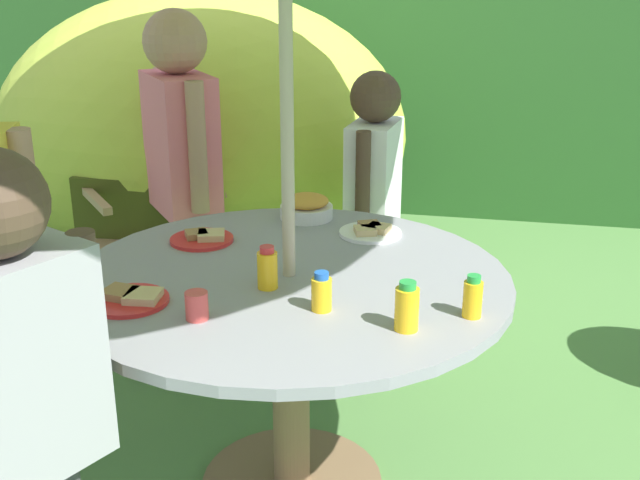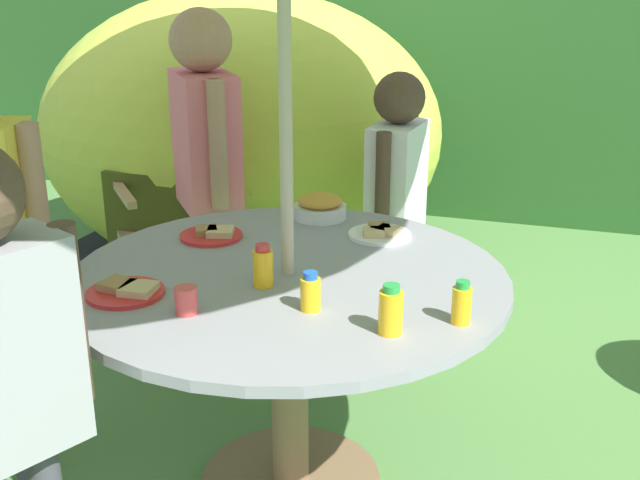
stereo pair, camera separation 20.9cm
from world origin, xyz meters
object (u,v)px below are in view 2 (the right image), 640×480
Objects in this scene: garden_table at (289,325)px; cup_near at (186,300)px; wooden_chair at (176,204)px; juice_bottle_center_back at (391,311)px; juice_bottle_mid_left at (263,267)px; snack_bowl at (320,207)px; dome_tent at (241,133)px; child_in_pink_shirt at (206,142)px; plate_near_left at (380,233)px; plate_near_right at (126,291)px; child_in_white_shirt at (397,180)px; plate_center_front at (212,234)px; juice_bottle_far_left at (311,293)px; juice_bottle_far_right at (462,304)px.

cup_near reaches higher than garden_table.
juice_bottle_center_back is (1.24, -1.29, 0.24)m from wooden_chair.
snack_bowl is at bearing 92.60° from juice_bottle_mid_left.
wooden_chair is 0.44× the size of dome_tent.
wooden_chair reaches higher than juice_bottle_center_back.
child_in_pink_shirt reaches higher than plate_near_left.
plate_near_right is (-0.36, -0.27, 0.17)m from garden_table.
child_in_white_shirt is at bearing -40.32° from dome_tent.
cup_near is at bearing -115.14° from plate_near_left.
plate_center_front is at bearing -11.81° from child_in_pink_shirt.
juice_bottle_far_left is (0.47, -0.42, 0.04)m from plate_center_front.
child_in_pink_shirt is at bearing 153.27° from plate_near_left.
juice_bottle_far_left is at bearing -74.51° from snack_bowl.
dome_tent is at bearing 157.19° from child_in_pink_shirt.
juice_bottle_mid_left is (0.57, -0.88, -0.11)m from child_in_pink_shirt.
juice_bottle_mid_left is (-0.03, -0.10, 0.22)m from garden_table.
plate_near_left is at bearing 50.49° from plate_near_right.
plate_center_front is 0.84m from juice_bottle_center_back.
juice_bottle_center_back is (0.96, -1.05, -0.11)m from child_in_pink_shirt.
cup_near is at bearing -102.45° from wooden_chair.
child_in_white_shirt is (0.97, -0.76, 0.03)m from dome_tent.
snack_bowl is (0.81, -1.23, 0.05)m from dome_tent.
child_in_white_shirt is at bearing 91.63° from juice_bottle_far_left.
juice_bottle_far_left is (1.01, -1.95, 0.06)m from dome_tent.
plate_near_left is 1.81× the size of juice_bottle_far_right.
juice_bottle_far_right is (1.38, -1.91, 0.06)m from dome_tent.
plate_near_right is (-0.30, -0.77, -0.03)m from snack_bowl.
child_in_white_shirt is 0.88m from plate_center_front.
garden_table is 6.04× the size of plate_near_right.
garden_table is 6.21× the size of plate_near_left.
plate_near_right is 1.87× the size of juice_bottle_far_right.
juice_bottle_center_back is at bearing -38.00° from garden_table.
child_in_white_shirt is 0.75m from child_in_pink_shirt.
juice_bottle_center_back is 0.43m from juice_bottle_mid_left.
garden_table is 10.45× the size of juice_bottle_mid_left.
dome_tent is at bearing 123.28° from snack_bowl.
juice_bottle_far_right is (0.51, -0.17, 0.21)m from garden_table.
garden_table is 0.24m from juice_bottle_mid_left.
child_in_white_shirt reaches higher than snack_bowl.
snack_bowl reaches higher than cup_near.
dome_tent is at bearing 109.56° from plate_center_front.
juice_bottle_far_left is at bearing 7.57° from child_in_white_shirt.
plate_near_left is (0.51, 0.17, 0.00)m from plate_center_front.
dome_tent is (-0.87, 1.74, 0.15)m from garden_table.
juice_bottle_far_right is (1.39, -1.19, 0.23)m from wooden_chair.
cup_near is at bearing -71.83° from plate_center_front.
plate_near_left is (0.18, 0.38, 0.17)m from garden_table.
juice_bottle_far_right is (0.37, 0.04, 0.00)m from juice_bottle_far_left.
plate_near_left is at bearing 120.95° from juice_bottle_far_right.
child_in_pink_shirt is 13.40× the size of juice_bottle_far_left.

